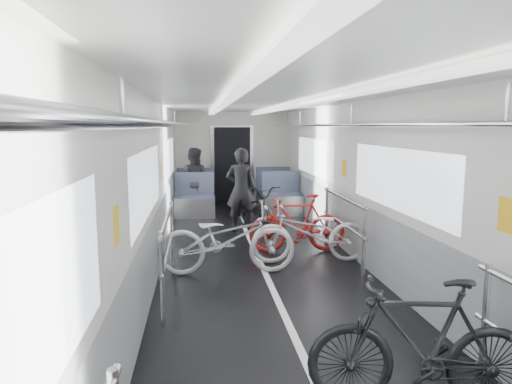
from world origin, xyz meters
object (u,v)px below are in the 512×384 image
bike_left_far (227,239)px  person_seated (194,181)px  person_standing (241,190)px  bike_right_mid (310,232)px  bike_aisle (254,208)px  bike_right_near (421,343)px  bike_right_far (297,223)px

bike_left_far → person_seated: 4.55m
person_standing → person_seated: person_standing is taller
bike_left_far → person_seated: person_seated is taller
bike_right_mid → person_seated: bearing=-155.6°
bike_right_mid → bike_aisle: 2.15m
bike_right_mid → person_seated: 4.52m
bike_aisle → bike_left_far: bearing=-120.7°
bike_right_near → bike_right_mid: bearing=-171.2°
person_seated → bike_right_near: bearing=119.7°
bike_left_far → person_standing: person_standing is taller
bike_right_near → person_standing: person_standing is taller
bike_aisle → bike_right_near: bearing=-100.0°
bike_right_mid → bike_aisle: size_ratio=0.98×
person_standing → bike_right_mid: bearing=124.1°
bike_right_near → person_seated: size_ratio=1.05×
bike_right_far → person_seated: (-1.69, 3.55, 0.30)m
bike_right_near → person_seated: person_seated is taller
bike_right_near → bike_right_mid: (0.08, 3.58, -0.02)m
person_standing → person_seated: 2.18m
person_seated → person_standing: bearing=132.6°
bike_left_far → person_standing: 2.59m
bike_aisle → person_standing: (-0.24, 0.10, 0.34)m
bike_right_near → person_standing: size_ratio=1.00×
bike_right_near → bike_right_mid: size_ratio=0.92×
bike_right_mid → person_standing: 2.35m
person_standing → bike_aisle: bearing=170.9°
bike_right_mid → person_standing: size_ratio=1.08×
bike_right_near → bike_left_far: bearing=-149.7°
bike_right_mid → bike_right_far: bearing=-172.3°
bike_right_near → bike_right_far: bearing=-170.1°
bike_right_far → person_seated: size_ratio=1.02×
bike_right_far → bike_aisle: bearing=-159.9°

